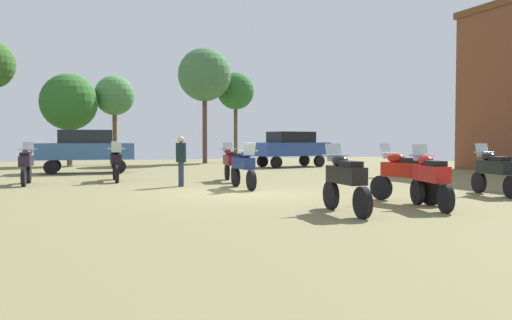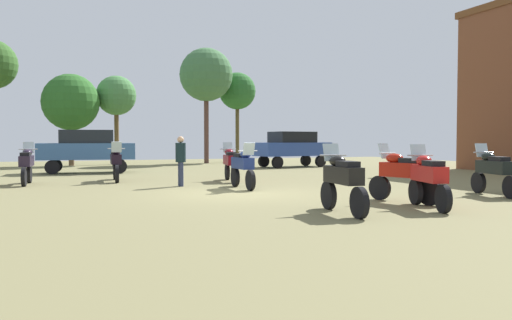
{
  "view_description": "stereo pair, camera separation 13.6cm",
  "coord_description": "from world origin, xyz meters",
  "px_view_note": "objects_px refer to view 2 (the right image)",
  "views": [
    {
      "loc": [
        -5.01,
        -14.28,
        1.58
      ],
      "look_at": [
        2.14,
        3.94,
        0.81
      ],
      "focal_mm": 36.64,
      "sensor_mm": 36.0,
      "label": 1
    },
    {
      "loc": [
        -4.88,
        -14.32,
        1.58
      ],
      "look_at": [
        2.14,
        3.94,
        0.81
      ],
      "focal_mm": 36.64,
      "sensor_mm": 36.0,
      "label": 2
    }
  ],
  "objects_px": {
    "motorcycle_5": "(243,166)",
    "tree_7": "(71,102)",
    "motorcycle_8": "(27,164)",
    "motorcycle_9": "(342,179)",
    "motorcycle_1": "(116,162)",
    "motorcycle_2": "(428,177)",
    "car_2": "(87,148)",
    "motorcycle_6": "(493,170)",
    "person_1": "(181,157)",
    "motorcycle_3": "(230,162)",
    "tree_3": "(237,92)",
    "tree_2": "(206,75)",
    "motorcycle_10": "(403,174)",
    "tree_6": "(116,96)",
    "car_3": "(292,146)"
  },
  "relations": [
    {
      "from": "motorcycle_3",
      "to": "motorcycle_10",
      "type": "height_order",
      "value": "motorcycle_10"
    },
    {
      "from": "motorcycle_9",
      "to": "motorcycle_10",
      "type": "height_order",
      "value": "motorcycle_9"
    },
    {
      "from": "motorcycle_9",
      "to": "person_1",
      "type": "height_order",
      "value": "person_1"
    },
    {
      "from": "motorcycle_9",
      "to": "tree_2",
      "type": "relative_size",
      "value": 0.28
    },
    {
      "from": "tree_3",
      "to": "motorcycle_10",
      "type": "bearing_deg",
      "value": -99.09
    },
    {
      "from": "car_3",
      "to": "person_1",
      "type": "height_order",
      "value": "car_3"
    },
    {
      "from": "motorcycle_10",
      "to": "tree_7",
      "type": "xyz_separation_m",
      "value": [
        -7.14,
        22.27,
        3.05
      ]
    },
    {
      "from": "motorcycle_2",
      "to": "car_3",
      "type": "bearing_deg",
      "value": 90.16
    },
    {
      "from": "motorcycle_6",
      "to": "person_1",
      "type": "height_order",
      "value": "person_1"
    },
    {
      "from": "motorcycle_3",
      "to": "motorcycle_8",
      "type": "height_order",
      "value": "motorcycle_8"
    },
    {
      "from": "motorcycle_1",
      "to": "person_1",
      "type": "distance_m",
      "value": 3.47
    },
    {
      "from": "motorcycle_5",
      "to": "motorcycle_6",
      "type": "xyz_separation_m",
      "value": [
        5.78,
        -4.49,
        -0.01
      ]
    },
    {
      "from": "motorcycle_1",
      "to": "motorcycle_5",
      "type": "distance_m",
      "value": 5.64
    },
    {
      "from": "motorcycle_8",
      "to": "tree_6",
      "type": "relative_size",
      "value": 0.38
    },
    {
      "from": "motorcycle_6",
      "to": "motorcycle_8",
      "type": "bearing_deg",
      "value": 157.64
    },
    {
      "from": "car_2",
      "to": "motorcycle_5",
      "type": "bearing_deg",
      "value": -152.26
    },
    {
      "from": "motorcycle_3",
      "to": "motorcycle_6",
      "type": "xyz_separation_m",
      "value": [
        5.24,
        -7.4,
        -0.0
      ]
    },
    {
      "from": "tree_2",
      "to": "tree_7",
      "type": "bearing_deg",
      "value": -178.28
    },
    {
      "from": "motorcycle_9",
      "to": "tree_3",
      "type": "relative_size",
      "value": 0.34
    },
    {
      "from": "motorcycle_9",
      "to": "car_2",
      "type": "height_order",
      "value": "car_2"
    },
    {
      "from": "motorcycle_1",
      "to": "motorcycle_10",
      "type": "height_order",
      "value": "motorcycle_1"
    },
    {
      "from": "motorcycle_5",
      "to": "tree_7",
      "type": "relative_size",
      "value": 0.39
    },
    {
      "from": "motorcycle_8",
      "to": "car_3",
      "type": "distance_m",
      "value": 15.36
    },
    {
      "from": "motorcycle_8",
      "to": "motorcycle_10",
      "type": "relative_size",
      "value": 1.03
    },
    {
      "from": "motorcycle_9",
      "to": "motorcycle_6",
      "type": "bearing_deg",
      "value": 20.18
    },
    {
      "from": "motorcycle_8",
      "to": "motorcycle_6",
      "type": "bearing_deg",
      "value": -30.62
    },
    {
      "from": "motorcycle_9",
      "to": "motorcycle_8",
      "type": "bearing_deg",
      "value": 128.09
    },
    {
      "from": "motorcycle_10",
      "to": "tree_7",
      "type": "height_order",
      "value": "tree_7"
    },
    {
      "from": "motorcycle_9",
      "to": "tree_2",
      "type": "distance_m",
      "value": 24.49
    },
    {
      "from": "motorcycle_8",
      "to": "tree_3",
      "type": "distance_m",
      "value": 19.83
    },
    {
      "from": "motorcycle_6",
      "to": "person_1",
      "type": "distance_m",
      "value": 9.55
    },
    {
      "from": "motorcycle_2",
      "to": "motorcycle_3",
      "type": "xyz_separation_m",
      "value": [
        -1.77,
        8.93,
        0.0
      ]
    },
    {
      "from": "motorcycle_9",
      "to": "car_3",
      "type": "height_order",
      "value": "car_3"
    },
    {
      "from": "motorcycle_6",
      "to": "motorcycle_9",
      "type": "xyz_separation_m",
      "value": [
        -5.7,
        -1.55,
        0.01
      ]
    },
    {
      "from": "tree_3",
      "to": "motorcycle_2",
      "type": "bearing_deg",
      "value": -99.05
    },
    {
      "from": "motorcycle_6",
      "to": "motorcycle_9",
      "type": "distance_m",
      "value": 5.9
    },
    {
      "from": "motorcycle_5",
      "to": "tree_3",
      "type": "relative_size",
      "value": 0.34
    },
    {
      "from": "motorcycle_2",
      "to": "motorcycle_10",
      "type": "bearing_deg",
      "value": 97.22
    },
    {
      "from": "motorcycle_8",
      "to": "motorcycle_9",
      "type": "bearing_deg",
      "value": -52.74
    },
    {
      "from": "motorcycle_2",
      "to": "motorcycle_10",
      "type": "relative_size",
      "value": 1.0
    },
    {
      "from": "tree_6",
      "to": "motorcycle_3",
      "type": "bearing_deg",
      "value": -80.71
    },
    {
      "from": "tree_6",
      "to": "tree_7",
      "type": "height_order",
      "value": "tree_6"
    },
    {
      "from": "motorcycle_2",
      "to": "car_2",
      "type": "height_order",
      "value": "car_2"
    },
    {
      "from": "motorcycle_8",
      "to": "motorcycle_1",
      "type": "bearing_deg",
      "value": 12.54
    },
    {
      "from": "motorcycle_6",
      "to": "tree_3",
      "type": "distance_m",
      "value": 23.52
    },
    {
      "from": "motorcycle_1",
      "to": "tree_6",
      "type": "height_order",
      "value": "tree_6"
    },
    {
      "from": "motorcycle_5",
      "to": "motorcycle_8",
      "type": "distance_m",
      "value": 7.63
    },
    {
      "from": "tree_7",
      "to": "car_3",
      "type": "bearing_deg",
      "value": -27.38
    },
    {
      "from": "motorcycle_5",
      "to": "tree_7",
      "type": "bearing_deg",
      "value": -74.46
    },
    {
      "from": "tree_6",
      "to": "tree_3",
      "type": "bearing_deg",
      "value": 3.55
    }
  ]
}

